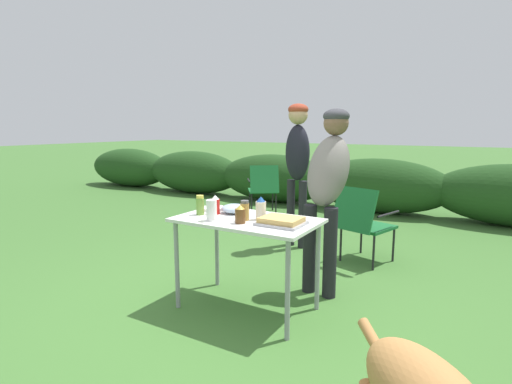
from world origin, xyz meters
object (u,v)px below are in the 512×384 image
Objects in this scene: mayo_bottle at (261,209)px; beer_bottle at (240,215)px; paper_cup_stack at (212,210)px; standing_person_in_navy_coat at (297,156)px; spice_jar at (245,211)px; camp_chair_near_hedge at (363,221)px; food_tray at (281,221)px; plate_stack at (214,208)px; standing_person_in_red_jacket at (328,179)px; mixing_bowl at (234,209)px; folding_table at (247,228)px; ketchup_bottle at (215,205)px; relish_jar at (200,205)px; camp_chair_green_behind_table at (263,187)px.

mayo_bottle is 1.30× the size of beer_bottle.
paper_cup_stack is 0.09× the size of standing_person_in_navy_coat.
camp_chair_near_hedge is (0.48, 1.58, -0.35)m from spice_jar.
food_tray is 0.76m from plate_stack.
mayo_bottle is 0.72m from standing_person_in_red_jacket.
mayo_bottle is 0.22× the size of camp_chair_near_hedge.
spice_jar is 0.10× the size of standing_person_in_red_jacket.
mixing_bowl is 1.59m from camp_chair_near_hedge.
standing_person_in_red_jacket reaches higher than mayo_bottle.
beer_bottle is at bearing -76.92° from folding_table.
food_tray reaches higher than plate_stack.
food_tray is 0.23m from mayo_bottle.
mixing_bowl is at bearing 162.75° from food_tray.
plate_stack is at bearing 168.97° from mayo_bottle.
plate_stack is at bearing -106.43° from camp_chair_near_hedge.
spice_jar is 0.13m from mayo_bottle.
food_tray is (0.32, -0.04, 0.10)m from folding_table.
spice_jar is 0.18× the size of camp_chair_near_hedge.
mixing_bowl is at bearing 43.17° from ketchup_bottle.
ketchup_bottle is at bearing 175.18° from food_tray.
ketchup_bottle is (0.11, -0.12, 0.06)m from plate_stack.
paper_cup_stack is 1.01× the size of relish_jar.
mixing_bowl is 0.28m from spice_jar.
spice_jar is at bearing 2.35° from relish_jar.
relish_jar is 0.52m from mayo_bottle.
ketchup_bottle reaches higher than mixing_bowl.
relish_jar is (-0.21, -0.19, 0.04)m from mixing_bowl.
relish_jar is at bearing -177.65° from spice_jar.
relish_jar reaches higher than folding_table.
standing_person_in_navy_coat reaches higher than camp_chair_green_behind_table.
beer_bottle is 0.17× the size of camp_chair_green_behind_table.
ketchup_bottle is at bearing -101.15° from camp_chair_near_hedge.
ketchup_bottle is 0.19× the size of camp_chair_near_hedge.
standing_person_in_navy_coat is (-0.78, 1.08, 0.10)m from standing_person_in_red_jacket.
camp_chair_near_hedge is at bearing 73.20° from spice_jar.
relish_jar is (-0.40, -0.07, 0.15)m from folding_table.
folding_table is at bearing 9.47° from relish_jar.
standing_person_in_navy_coat is 2.06× the size of camp_chair_near_hedge.
mixing_bowl is (0.22, -0.01, 0.03)m from plate_stack.
relish_jar is (-0.72, -0.03, 0.05)m from food_tray.
paper_cup_stack is at bearing -102.89° from camp_chair_green_behind_table.
food_tray is at bearing 2.40° from relish_jar.
plate_stack is at bearing 131.79° from ketchup_bottle.
mayo_bottle is at bearing -16.23° from mixing_bowl.
paper_cup_stack reaches higher than spice_jar.
folding_table is at bearing 43.14° from paper_cup_stack.
paper_cup_stack is 0.24m from beer_bottle.
food_tray is 0.31m from spice_jar.
camp_chair_green_behind_table and camp_chair_near_hedge have the same top height.
folding_table is 0.44m from relish_jar.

